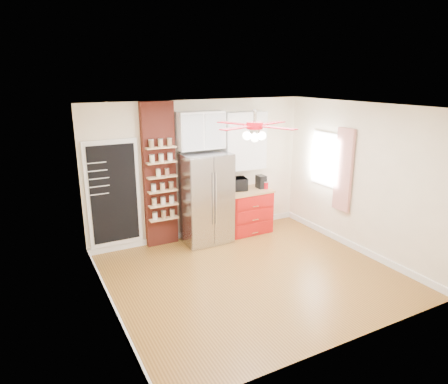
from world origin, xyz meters
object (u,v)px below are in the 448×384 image
red_cabinet (247,211)px  pantry_jar_oats (158,173)px  fridge (206,198)px  canister_left (266,185)px  ceiling_fan (255,126)px  coffee_maker (261,182)px  toaster_oven (235,184)px

red_cabinet → pantry_jar_oats: pantry_jar_oats is taller
fridge → canister_left: size_ratio=12.65×
fridge → pantry_jar_oats: size_ratio=13.35×
canister_left → pantry_jar_oats: (-2.21, 0.18, 0.47)m
ceiling_fan → coffee_maker: bearing=53.6°
red_cabinet → pantry_jar_oats: (-1.84, 0.08, 0.99)m
ceiling_fan → pantry_jar_oats: 2.22m
ceiling_fan → coffee_maker: ceiling_fan is taller
ceiling_fan → toaster_oven: 2.35m
red_cabinet → canister_left: bearing=-14.9°
fridge → red_cabinet: bearing=3.0°
toaster_oven → canister_left: (0.62, -0.19, -0.06)m
fridge → coffee_maker: fridge is taller
toaster_oven → pantry_jar_oats: size_ratio=3.53×
red_cabinet → ceiling_fan: ceiling_fan is taller
fridge → ceiling_fan: size_ratio=1.25×
red_cabinet → ceiling_fan: 2.75m
toaster_oven → coffee_maker: 0.57m
canister_left → coffee_maker: bearing=124.8°
red_cabinet → toaster_oven: toaster_oven is taller
red_cabinet → canister_left: size_ratio=6.79×
ceiling_fan → coffee_maker: 2.50m
red_cabinet → toaster_oven: 0.63m
canister_left → toaster_oven: bearing=162.7°
toaster_oven → red_cabinet: bearing=-7.6°
toaster_oven → coffee_maker: bearing=2.4°
fridge → canister_left: (1.34, -0.05, 0.09)m
fridge → toaster_oven: 0.75m
toaster_oven → pantry_jar_oats: 1.65m
ceiling_fan → red_cabinet: bearing=61.3°
coffee_maker → toaster_oven: bearing=170.3°
red_cabinet → pantry_jar_oats: bearing=177.5°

